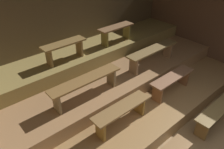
{
  "coord_description": "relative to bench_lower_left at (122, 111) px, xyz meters",
  "views": [
    {
      "loc": [
        -2.86,
        -0.48,
        3.35
      ],
      "look_at": [
        -0.11,
        2.67,
        0.67
      ],
      "focal_mm": 34.69,
      "sensor_mm": 36.0,
      "label": 1
    }
  ],
  "objects": [
    {
      "name": "bench_lower_left",
      "position": [
        0.0,
        0.0,
        0.0
      ],
      "size": [
        1.23,
        0.3,
        0.44
      ],
      "color": "olive",
      "rests_on": "platform_lower"
    },
    {
      "name": "platform_upper",
      "position": [
        0.77,
        2.06,
        0.14
      ],
      "size": [
        6.11,
        1.06,
        0.31
      ],
      "primitive_type": "cube",
      "color": "#9A8347",
      "rests_on": "platform_middle"
    },
    {
      "name": "bench_upper_right",
      "position": [
        1.55,
        1.88,
        0.61
      ],
      "size": [
        1.02,
        0.3,
        0.44
      ],
      "color": "olive",
      "rests_on": "platform_upper"
    },
    {
      "name": "wall_right",
      "position": [
        3.86,
        0.47,
        0.57
      ],
      "size": [
        0.06,
        5.03,
        2.43
      ],
      "primitive_type": "cube",
      "color": "brown",
      "rests_on": "ground"
    },
    {
      "name": "ground",
      "position": [
        0.77,
        0.47,
        -0.68
      ],
      "size": [
        6.91,
        5.03,
        0.08
      ],
      "primitive_type": "cube",
      "color": "#9C794F"
    },
    {
      "name": "platform_middle",
      "position": [
        0.77,
        1.47,
        -0.17
      ],
      "size": [
        6.11,
        2.24,
        0.31
      ],
      "primitive_type": "cube",
      "color": "#A5794F",
      "rests_on": "platform_lower"
    },
    {
      "name": "platform_lower",
      "position": [
        0.77,
        0.96,
        -0.48
      ],
      "size": [
        6.11,
        3.26,
        0.31
      ],
      "primitive_type": "cube",
      "color": "#A27949",
      "rests_on": "ground"
    },
    {
      "name": "bench_middle_right",
      "position": [
        1.76,
        0.79,
        0.32
      ],
      "size": [
        1.53,
        0.3,
        0.44
      ],
      "color": "olive",
      "rests_on": "platform_middle"
    },
    {
      "name": "wall_back",
      "position": [
        0.77,
        2.62,
        0.57
      ],
      "size": [
        6.91,
        0.06,
        2.43
      ],
      "primitive_type": "cube",
      "color": "brown",
      "rests_on": "ground"
    },
    {
      "name": "bench_middle_left",
      "position": [
        -0.22,
        0.79,
        0.32
      ],
      "size": [
        1.53,
        0.3,
        0.44
      ],
      "color": "olive",
      "rests_on": "platform_middle"
    },
    {
      "name": "bench_upper_left",
      "position": [
        -0.0,
        1.88,
        0.61
      ],
      "size": [
        1.02,
        0.3,
        0.44
      ],
      "color": "olive",
      "rests_on": "platform_upper"
    },
    {
      "name": "bench_lower_right",
      "position": [
        1.55,
        0.0,
        0.0
      ],
      "size": [
        1.23,
        0.3,
        0.44
      ],
      "color": "#916244",
      "rests_on": "platform_lower"
    }
  ]
}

